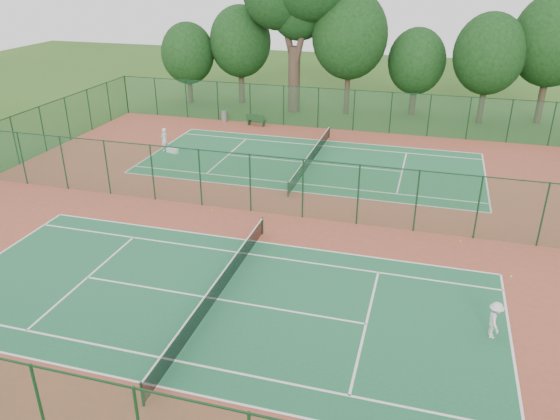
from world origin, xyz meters
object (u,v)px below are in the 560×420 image
object	(u,v)px
player_near	(495,320)
kit_bag	(172,151)
trash_bin	(224,116)
player_far	(164,139)
bench	(256,120)

from	to	relation	value
player_near	kit_bag	size ratio (longest dim) A/B	1.67
trash_bin	kit_bag	bearing A→B (deg)	-93.51
player_far	kit_bag	size ratio (longest dim) A/B	1.92
trash_bin	bench	distance (m)	3.22
player_near	bench	size ratio (longest dim) A/B	0.87
player_far	trash_bin	xyz separation A→B (m)	(1.33, 8.98, -0.41)
player_near	bench	distance (m)	31.26
player_near	player_far	xyz separation A→B (m)	(-22.56, 17.07, 0.11)
trash_bin	player_far	bearing A→B (deg)	-98.45
player_near	player_far	size ratio (longest dim) A/B	0.87
bench	trash_bin	bearing A→B (deg)	176.07
player_far	kit_bag	xyz separation A→B (m)	(0.76, -0.30, -0.72)
bench	player_near	bearing A→B (deg)	-49.03
trash_bin	bench	world-z (taller)	bench
player_near	bench	xyz separation A→B (m)	(-18.06, 25.51, -0.23)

